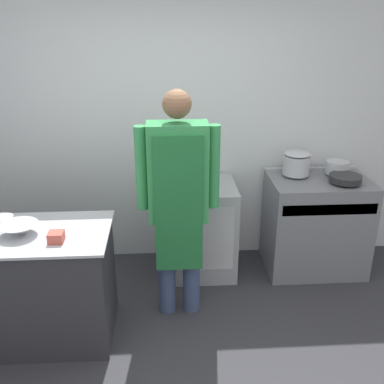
{
  "coord_description": "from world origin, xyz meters",
  "views": [
    {
      "loc": [
        -0.14,
        -2.28,
        2.35
      ],
      "look_at": [
        0.07,
        1.01,
        1.01
      ],
      "focal_mm": 42.0,
      "sensor_mm": 36.0,
      "label": 1
    }
  ],
  "objects_px": {
    "stove": "(316,225)",
    "saute_pan": "(345,178)",
    "fridge_unit": "(201,228)",
    "mixing_bowl": "(19,229)",
    "plastic_tub": "(56,237)",
    "sauce_pot": "(337,167)",
    "person_cook": "(178,194)",
    "stock_pot": "(297,163)"
  },
  "relations": [
    {
      "from": "stove",
      "to": "sauce_pot",
      "type": "bearing_deg",
      "value": 30.9
    },
    {
      "from": "mixing_bowl",
      "to": "plastic_tub",
      "type": "distance_m",
      "value": 0.31
    },
    {
      "from": "sauce_pot",
      "to": "person_cook",
      "type": "bearing_deg",
      "value": -154.58
    },
    {
      "from": "fridge_unit",
      "to": "plastic_tub",
      "type": "bearing_deg",
      "value": -136.77
    },
    {
      "from": "stock_pot",
      "to": "sauce_pot",
      "type": "distance_m",
      "value": 0.39
    },
    {
      "from": "person_cook",
      "to": "stock_pot",
      "type": "height_order",
      "value": "person_cook"
    },
    {
      "from": "person_cook",
      "to": "stock_pot",
      "type": "relative_size",
      "value": 7.49
    },
    {
      "from": "stove",
      "to": "saute_pan",
      "type": "bearing_deg",
      "value": -30.38
    },
    {
      "from": "stove",
      "to": "person_cook",
      "type": "height_order",
      "value": "person_cook"
    },
    {
      "from": "stove",
      "to": "plastic_tub",
      "type": "relative_size",
      "value": 9.17
    },
    {
      "from": "plastic_tub",
      "to": "stock_pot",
      "type": "xyz_separation_m",
      "value": [
        1.97,
        1.1,
        0.13
      ]
    },
    {
      "from": "stove",
      "to": "saute_pan",
      "type": "xyz_separation_m",
      "value": [
        0.18,
        -0.11,
        0.5
      ]
    },
    {
      "from": "stock_pot",
      "to": "person_cook",
      "type": "bearing_deg",
      "value": -147.38
    },
    {
      "from": "stove",
      "to": "saute_pan",
      "type": "height_order",
      "value": "saute_pan"
    },
    {
      "from": "person_cook",
      "to": "sauce_pot",
      "type": "bearing_deg",
      "value": 25.42
    },
    {
      "from": "mixing_bowl",
      "to": "person_cook",
      "type": "bearing_deg",
      "value": 12.82
    },
    {
      "from": "person_cook",
      "to": "saute_pan",
      "type": "relative_size",
      "value": 6.46
    },
    {
      "from": "sauce_pot",
      "to": "stove",
      "type": "bearing_deg",
      "value": -149.1
    },
    {
      "from": "fridge_unit",
      "to": "stock_pot",
      "type": "distance_m",
      "value": 1.08
    },
    {
      "from": "mixing_bowl",
      "to": "plastic_tub",
      "type": "relative_size",
      "value": 2.67
    },
    {
      "from": "stove",
      "to": "mixing_bowl",
      "type": "height_order",
      "value": "mixing_bowl"
    },
    {
      "from": "fridge_unit",
      "to": "stock_pot",
      "type": "xyz_separation_m",
      "value": [
        0.89,
        0.08,
        0.61
      ]
    },
    {
      "from": "stock_pot",
      "to": "fridge_unit",
      "type": "bearing_deg",
      "value": -174.68
    },
    {
      "from": "mixing_bowl",
      "to": "plastic_tub",
      "type": "height_order",
      "value": "mixing_bowl"
    },
    {
      "from": "stove",
      "to": "stock_pot",
      "type": "bearing_deg",
      "value": 151.99
    },
    {
      "from": "fridge_unit",
      "to": "stock_pot",
      "type": "bearing_deg",
      "value": 5.32
    },
    {
      "from": "stove",
      "to": "saute_pan",
      "type": "distance_m",
      "value": 0.55
    },
    {
      "from": "person_cook",
      "to": "mixing_bowl",
      "type": "height_order",
      "value": "person_cook"
    },
    {
      "from": "person_cook",
      "to": "plastic_tub",
      "type": "distance_m",
      "value": 0.94
    },
    {
      "from": "plastic_tub",
      "to": "sauce_pot",
      "type": "bearing_deg",
      "value": 24.95
    },
    {
      "from": "stove",
      "to": "sauce_pot",
      "type": "xyz_separation_m",
      "value": [
        0.18,
        0.11,
        0.54
      ]
    },
    {
      "from": "person_cook",
      "to": "mixing_bowl",
      "type": "distance_m",
      "value": 1.17
    },
    {
      "from": "mixing_bowl",
      "to": "sauce_pot",
      "type": "xyz_separation_m",
      "value": [
        2.64,
        0.97,
        0.07
      ]
    },
    {
      "from": "mixing_bowl",
      "to": "sauce_pot",
      "type": "bearing_deg",
      "value": 20.26
    },
    {
      "from": "mixing_bowl",
      "to": "saute_pan",
      "type": "relative_size",
      "value": 0.95
    },
    {
      "from": "stove",
      "to": "plastic_tub",
      "type": "height_order",
      "value": "plastic_tub"
    },
    {
      "from": "fridge_unit",
      "to": "saute_pan",
      "type": "xyz_separation_m",
      "value": [
        1.28,
        -0.13,
        0.52
      ]
    },
    {
      "from": "stove",
      "to": "mixing_bowl",
      "type": "relative_size",
      "value": 3.44
    },
    {
      "from": "fridge_unit",
      "to": "person_cook",
      "type": "height_order",
      "value": "person_cook"
    },
    {
      "from": "mixing_bowl",
      "to": "saute_pan",
      "type": "bearing_deg",
      "value": 16.01
    },
    {
      "from": "plastic_tub",
      "to": "sauce_pot",
      "type": "relative_size",
      "value": 0.49
    },
    {
      "from": "fridge_unit",
      "to": "mixing_bowl",
      "type": "xyz_separation_m",
      "value": [
        -1.36,
        -0.89,
        0.48
      ]
    }
  ]
}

